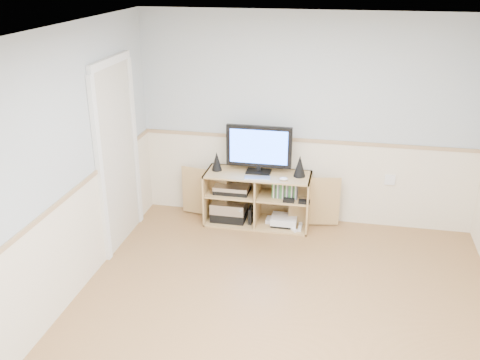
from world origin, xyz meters
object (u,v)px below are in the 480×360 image
Objects in this scene: monitor at (259,148)px; game_consoles at (283,221)px; media_cabinet at (258,196)px; keyboard at (257,178)px.

game_consoles is (0.32, -0.06, -0.89)m from monitor.
keyboard is (0.02, -0.20, 0.32)m from media_cabinet.
media_cabinet is 0.42m from game_consoles.
media_cabinet is at bearing 168.05° from game_consoles.
game_consoles is at bearing -10.66° from monitor.
monitor reaches higher than media_cabinet.
media_cabinet is 4.37× the size of game_consoles.
monitor is at bearing 88.59° from keyboard.
media_cabinet is 0.63m from monitor.
keyboard is (0.02, -0.19, -0.31)m from monitor.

